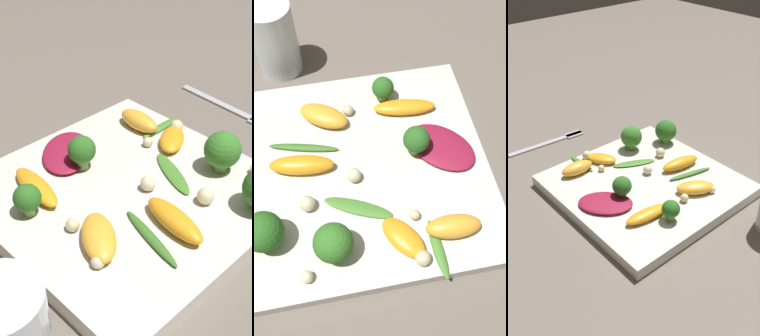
{
  "view_description": "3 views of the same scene",
  "coord_description": "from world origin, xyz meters",
  "views": [
    {
      "loc": [
        -0.28,
        -0.28,
        0.34
      ],
      "look_at": [
        0.0,
        0.0,
        0.05
      ],
      "focal_mm": 50.0,
      "sensor_mm": 36.0,
      "label": 1
    },
    {
      "loc": [
        0.24,
        -0.03,
        0.42
      ],
      "look_at": [
        0.01,
        0.01,
        0.03
      ],
      "focal_mm": 42.0,
      "sensor_mm": 36.0,
      "label": 2
    },
    {
      "loc": [
        -0.41,
        0.38,
        0.43
      ],
      "look_at": [
        0.02,
        0.01,
        0.04
      ],
      "focal_mm": 42.0,
      "sensor_mm": 36.0,
      "label": 3
    }
  ],
  "objects": [
    {
      "name": "fork",
      "position": [
        0.25,
        0.03,
        0.0
      ],
      "size": [
        0.03,
        0.17,
        0.01
      ],
      "color": "#B2B2B7",
      "rests_on": "ground_plane"
    },
    {
      "name": "orange_segment_2",
      "position": [
        0.1,
        0.02,
        0.03
      ],
      "size": [
        0.06,
        0.06,
        0.01
      ],
      "color": "orange",
      "rests_on": "plate"
    },
    {
      "name": "broccoli_floret_3",
      "position": [
        0.1,
        -0.05,
        0.05
      ],
      "size": [
        0.04,
        0.04,
        0.05
      ],
      "color": "#84AD5B",
      "rests_on": "plate"
    },
    {
      "name": "macadamia_nut_0",
      "position": [
        0.04,
        -0.07,
        0.03
      ],
      "size": [
        0.02,
        0.02,
        0.02
      ],
      "color": "beige",
      "rests_on": "plate"
    },
    {
      "name": "arugula_sprig_2",
      "position": [
        -0.04,
        -0.07,
        0.02
      ],
      "size": [
        0.03,
        0.09,
        0.01
      ],
      "color": "#3D7528",
      "rests_on": "plate"
    },
    {
      "name": "orange_segment_3",
      "position": [
        -0.01,
        -0.08,
        0.03
      ],
      "size": [
        0.04,
        0.08,
        0.02
      ],
      "color": "orange",
      "rests_on": "plate"
    },
    {
      "name": "macadamia_nut_3",
      "position": [
        0.12,
        -0.08,
        0.03
      ],
      "size": [
        0.01,
        0.01,
        0.01
      ],
      "color": "beige",
      "rests_on": "plate"
    },
    {
      "name": "macadamia_nut_5",
      "position": [
        -0.1,
        -0.06,
        0.03
      ],
      "size": [
        0.01,
        0.01,
        0.01
      ],
      "color": "beige",
      "rests_on": "plate"
    },
    {
      "name": "macadamia_nut_2",
      "position": [
        0.07,
        0.04,
        0.03
      ],
      "size": [
        0.01,
        0.01,
        0.01
      ],
      "color": "beige",
      "rests_on": "plate"
    },
    {
      "name": "arugula_sprig_0",
      "position": [
        0.05,
        -0.02,
        0.02
      ],
      "size": [
        0.05,
        0.08,
        0.0
      ],
      "color": "#47842D",
      "rests_on": "plate"
    },
    {
      "name": "orange_segment_1",
      "position": [
        -0.07,
        0.06,
        0.03
      ],
      "size": [
        0.03,
        0.08,
        0.01
      ],
      "color": "orange",
      "rests_on": "plate"
    },
    {
      "name": "orange_segment_0",
      "position": [
        0.1,
        0.08,
        0.03
      ],
      "size": [
        0.03,
        0.06,
        0.02
      ],
      "color": "#FCAD33",
      "rests_on": "plate"
    },
    {
      "name": "macadamia_nut_4",
      "position": [
        0.12,
        0.04,
        0.03
      ],
      "size": [
        0.02,
        0.02,
        0.02
      ],
      "color": "beige",
      "rests_on": "plate"
    },
    {
      "name": "broccoli_floret_0",
      "position": [
        -0.01,
        0.06,
        0.04
      ],
      "size": [
        0.03,
        0.03,
        0.04
      ],
      "color": "#7A9E51",
      "rests_on": "plate"
    },
    {
      "name": "plate",
      "position": [
        0.0,
        0.0,
        0.01
      ],
      "size": [
        0.29,
        0.29,
        0.02
      ],
      "color": "silver",
      "rests_on": "ground_plane"
    },
    {
      "name": "macadamia_nut_1",
      "position": [
        0.01,
        -0.02,
        0.03
      ],
      "size": [
        0.02,
        0.02,
        0.02
      ],
      "color": "beige",
      "rests_on": "plate"
    },
    {
      "name": "arugula_sprig_1",
      "position": [
        0.12,
        0.06,
        0.02
      ],
      "size": [
        0.07,
        0.01,
        0.01
      ],
      "color": "#47842D",
      "rests_on": "plate"
    },
    {
      "name": "orange_segment_4",
      "position": [
        -0.08,
        -0.04,
        0.03
      ],
      "size": [
        0.06,
        0.07,
        0.02
      ],
      "color": "#FCAD33",
      "rests_on": "plate"
    },
    {
      "name": "macadamia_nut_6",
      "position": [
        -0.08,
        -0.01,
        0.03
      ],
      "size": [
        0.01,
        0.01,
        0.01
      ],
      "color": "beige",
      "rests_on": "plate"
    },
    {
      "name": "radicchio_leaf_0",
      "position": [
        -0.01,
        0.09,
        0.03
      ],
      "size": [
        0.1,
        0.1,
        0.01
      ],
      "color": "maroon",
      "rests_on": "plate"
    },
    {
      "name": "broccoli_floret_2",
      "position": [
        -0.1,
        0.04,
        0.04
      ],
      "size": [
        0.03,
        0.03,
        0.04
      ],
      "color": "#84AD5B",
      "rests_on": "plate"
    },
    {
      "name": "broccoli_floret_1",
      "position": [
        0.07,
        -0.12,
        0.05
      ],
      "size": [
        0.04,
        0.04,
        0.05
      ],
      "color": "#84AD5B",
      "rests_on": "plate"
    },
    {
      "name": "ground_plane",
      "position": [
        0.0,
        0.0,
        0.0
      ],
      "size": [
        2.4,
        2.4,
        0.0
      ],
      "primitive_type": "plane",
      "color": "#6B6056"
    }
  ]
}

